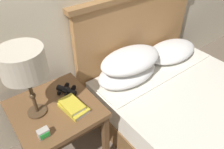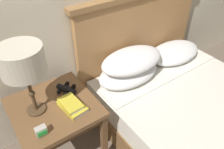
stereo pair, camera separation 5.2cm
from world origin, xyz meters
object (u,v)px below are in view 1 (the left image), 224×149
at_px(book_on_nightstand, 73,108).
at_px(alarm_clock, 44,133).
at_px(binoculars_pair, 67,90).
at_px(table_lamp, 23,64).
at_px(nightstand, 56,115).
at_px(bed, 198,114).
at_px(book_stacked_on_top, 71,105).

xyz_separation_m(book_on_nightstand, alarm_clock, (-0.26, -0.09, 0.01)).
bearing_deg(binoculars_pair, table_lamp, -167.84).
xyz_separation_m(nightstand, binoculars_pair, (0.15, 0.08, 0.10)).
relative_size(nightstand, table_lamp, 1.15).
bearing_deg(alarm_clock, bed, -15.90).
height_order(book_stacked_on_top, binoculars_pair, book_stacked_on_top).
height_order(bed, book_stacked_on_top, bed).
xyz_separation_m(book_stacked_on_top, alarm_clock, (-0.25, -0.10, -0.01)).
height_order(nightstand, bed, bed).
bearing_deg(table_lamp, bed, -25.75).
relative_size(nightstand, binoculars_pair, 3.57).
bearing_deg(nightstand, bed, -26.86).
height_order(book_stacked_on_top, alarm_clock, alarm_clock).
height_order(nightstand, book_stacked_on_top, book_stacked_on_top).
height_order(bed, table_lamp, bed).
bearing_deg(alarm_clock, book_stacked_on_top, 21.30).
xyz_separation_m(bed, book_on_nightstand, (-0.95, 0.43, 0.33)).
height_order(bed, alarm_clock, bed).
height_order(book_on_nightstand, alarm_clock, alarm_clock).
xyz_separation_m(nightstand, alarm_clock, (-0.16, -0.19, 0.11)).
bearing_deg(book_on_nightstand, book_stacked_on_top, 132.90).
bearing_deg(nightstand, binoculars_pair, 29.97).
distance_m(book_on_nightstand, alarm_clock, 0.27).
height_order(binoculars_pair, alarm_clock, alarm_clock).
height_order(table_lamp, alarm_clock, table_lamp).
bearing_deg(binoculars_pair, book_stacked_on_top, -106.81).
bearing_deg(book_stacked_on_top, alarm_clock, -158.70).
relative_size(book_on_nightstand, alarm_clock, 3.24).
distance_m(book_on_nightstand, binoculars_pair, 0.19).
height_order(nightstand, book_on_nightstand, book_on_nightstand).
distance_m(table_lamp, binoculars_pair, 0.46).
bearing_deg(book_on_nightstand, nightstand, 135.25).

